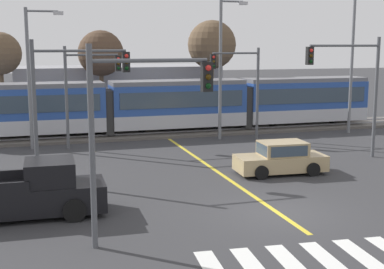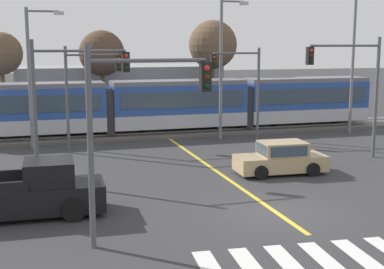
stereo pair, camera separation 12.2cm
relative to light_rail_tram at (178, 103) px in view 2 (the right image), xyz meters
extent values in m
plane|color=#333335|center=(-1.12, -17.79, -2.05)|extent=(200.00, 200.00, 0.00)
cube|color=#56514C|center=(-1.12, 0.01, -1.96)|extent=(120.00, 4.00, 0.18)
cube|color=#939399|center=(-1.12, -0.71, -1.82)|extent=(120.00, 0.08, 0.10)
cube|color=#939399|center=(-1.12, 0.73, -1.82)|extent=(120.00, 0.08, 0.10)
cube|color=#B7BAC1|center=(-9.50, 0.01, -1.07)|extent=(9.00, 2.60, 0.90)
cube|color=#284C9E|center=(-9.50, 0.01, 0.33)|extent=(9.00, 2.60, 1.90)
cube|color=#384756|center=(-9.50, -1.31, 0.38)|extent=(8.28, 0.04, 1.04)
cube|color=slate|center=(-9.50, 0.01, 1.42)|extent=(9.00, 2.39, 0.28)
cylinder|color=black|center=(-7.03, 0.01, -1.52)|extent=(0.70, 0.20, 0.70)
cube|color=#B7BAC1|center=(0.00, 0.01, -1.07)|extent=(9.00, 2.60, 0.90)
cube|color=#284C9E|center=(0.00, 0.01, 0.33)|extent=(9.00, 2.60, 1.90)
cube|color=#384756|center=(0.00, -1.31, 0.38)|extent=(8.28, 0.04, 1.04)
cube|color=slate|center=(0.00, 0.01, 1.42)|extent=(9.00, 2.39, 0.28)
cylinder|color=black|center=(2.48, 0.01, -1.52)|extent=(0.70, 0.20, 0.70)
cylinder|color=black|center=(-2.47, 0.01, -1.52)|extent=(0.70, 0.20, 0.70)
cube|color=#B7BAC1|center=(9.50, 0.01, -1.07)|extent=(9.00, 2.60, 0.90)
cube|color=#284C9E|center=(9.50, 0.01, 0.33)|extent=(9.00, 2.60, 1.90)
cube|color=#384756|center=(9.50, -1.31, 0.38)|extent=(8.28, 0.04, 1.04)
cube|color=slate|center=(9.50, 0.01, 1.42)|extent=(9.00, 2.39, 0.28)
cylinder|color=black|center=(11.97, 0.01, -1.52)|extent=(0.70, 0.20, 0.70)
cylinder|color=black|center=(7.03, 0.01, -1.52)|extent=(0.70, 0.20, 0.70)
cube|color=#2D2D2D|center=(-4.75, 0.01, -0.37)|extent=(0.50, 2.34, 2.80)
cube|color=#2D2D2D|center=(4.75, 0.01, -0.37)|extent=(0.50, 2.34, 2.80)
cube|color=silver|center=(-3.86, -21.97, -2.04)|extent=(0.78, 2.84, 0.01)
cube|color=silver|center=(-2.77, -22.06, -2.04)|extent=(0.78, 2.84, 0.01)
cube|color=silver|center=(-1.67, -22.15, -2.04)|extent=(0.78, 2.84, 0.01)
cube|color=silver|center=(-0.57, -22.24, -2.04)|extent=(0.78, 2.84, 0.01)
cube|color=gold|center=(-1.12, -11.09, -2.04)|extent=(0.20, 18.20, 0.01)
cube|color=tan|center=(1.59, -12.43, -1.53)|extent=(4.29, 1.93, 0.72)
cube|color=tan|center=(1.69, -12.44, -0.85)|extent=(2.18, 1.63, 0.64)
cube|color=#384756|center=(0.69, -12.39, -0.85)|extent=(0.18, 1.43, 0.52)
cube|color=#384756|center=(1.65, -13.22, -0.85)|extent=(1.78, 0.14, 0.48)
cylinder|color=black|center=(0.29, -13.21, -1.73)|extent=(0.65, 0.25, 0.64)
cylinder|color=black|center=(0.38, -11.52, -1.73)|extent=(0.65, 0.25, 0.64)
cylinder|color=black|center=(2.80, -13.35, -1.73)|extent=(0.65, 0.25, 0.64)
cylinder|color=black|center=(2.89, -11.65, -1.73)|extent=(0.65, 0.25, 0.64)
cube|color=black|center=(-9.76, -15.65, -1.38)|extent=(5.45, 2.11, 0.96)
cube|color=black|center=(-8.95, -15.67, -0.48)|extent=(1.75, 1.89, 0.84)
cube|color=#384756|center=(-8.20, -15.69, -0.46)|extent=(0.15, 1.69, 0.66)
cylinder|color=black|center=(-8.17, -14.71, -1.65)|extent=(0.81, 0.30, 0.80)
cylinder|color=black|center=(-8.22, -16.67, -1.65)|extent=(0.81, 0.30, 0.80)
cylinder|color=#515459|center=(-7.83, -19.27, 0.97)|extent=(0.18, 0.18, 6.03)
cylinder|color=#515459|center=(-6.08, -19.27, 3.49)|extent=(3.50, 0.12, 0.12)
cube|color=black|center=(-4.33, -19.27, 2.99)|extent=(0.32, 0.28, 0.90)
sphere|color=red|center=(-4.33, -19.42, 3.26)|extent=(0.18, 0.18, 0.18)
sphere|color=#3A2706|center=(-4.33, -19.42, 2.99)|extent=(0.18, 0.18, 0.18)
sphere|color=black|center=(-4.33, -19.42, 2.72)|extent=(0.18, 0.18, 0.18)
cylinder|color=#515459|center=(-9.34, -10.86, 1.06)|extent=(0.18, 0.18, 6.21)
cylinder|color=#515459|center=(-7.34, -10.86, 3.67)|extent=(4.00, 0.12, 0.12)
cube|color=black|center=(-5.34, -10.86, 3.17)|extent=(0.32, 0.28, 0.90)
sphere|color=red|center=(-5.34, -11.01, 3.44)|extent=(0.18, 0.18, 0.18)
sphere|color=#3A2706|center=(-5.34, -11.01, 3.17)|extent=(0.18, 0.18, 0.18)
sphere|color=black|center=(-5.34, -11.01, 2.90)|extent=(0.18, 0.18, 0.18)
cylinder|color=#515459|center=(8.02, -10.48, 1.14)|extent=(0.18, 0.18, 6.38)
cylinder|color=#515459|center=(6.02, -10.48, 3.88)|extent=(4.00, 0.12, 0.12)
cube|color=black|center=(4.02, -10.48, 3.38)|extent=(0.32, 0.28, 0.90)
sphere|color=red|center=(4.02, -10.63, 3.65)|extent=(0.18, 0.18, 0.18)
sphere|color=#3A2706|center=(4.02, -10.63, 3.38)|extent=(0.18, 0.18, 0.18)
sphere|color=black|center=(4.02, -10.63, 3.11)|extent=(0.18, 0.18, 0.18)
cylinder|color=#515459|center=(-7.53, -3.48, 0.90)|extent=(0.18, 0.18, 5.90)
cylinder|color=#515459|center=(-6.03, -3.48, 3.35)|extent=(3.00, 0.12, 0.12)
cube|color=black|center=(-4.53, -3.48, 2.85)|extent=(0.32, 0.28, 0.90)
sphere|color=red|center=(-4.53, -3.63, 3.12)|extent=(0.18, 0.18, 0.18)
sphere|color=#3A2706|center=(-4.53, -3.63, 2.85)|extent=(0.18, 0.18, 0.18)
sphere|color=black|center=(-4.53, -3.63, 2.58)|extent=(0.18, 0.18, 0.18)
cylinder|color=#515459|center=(4.27, -3.57, 0.85)|extent=(0.18, 0.18, 5.79)
cylinder|color=#515459|center=(2.77, -3.57, 3.40)|extent=(3.00, 0.12, 0.12)
cube|color=black|center=(1.27, -3.57, 2.90)|extent=(0.32, 0.28, 0.90)
sphere|color=red|center=(1.27, -3.72, 3.17)|extent=(0.18, 0.18, 0.18)
sphere|color=#3A2706|center=(1.27, -3.72, 2.90)|extent=(0.18, 0.18, 0.18)
sphere|color=black|center=(1.27, -3.72, 2.63)|extent=(0.18, 0.18, 0.18)
cylinder|color=slate|center=(-9.53, -2.93, 1.97)|extent=(0.20, 0.20, 8.03)
cylinder|color=slate|center=(-8.65, -2.93, 5.78)|extent=(1.76, 0.12, 0.12)
cube|color=#B2B2B7|center=(-7.77, -2.93, 5.68)|extent=(0.56, 0.28, 0.20)
cylinder|color=slate|center=(1.95, -3.02, 2.35)|extent=(0.20, 0.20, 8.80)
cylinder|color=slate|center=(2.68, -3.02, 6.55)|extent=(1.44, 0.12, 0.12)
cube|color=#B2B2B7|center=(3.40, -3.02, 6.45)|extent=(0.56, 0.28, 0.20)
cylinder|color=slate|center=(11.24, -3.21, 2.81)|extent=(0.20, 0.20, 9.72)
cylinder|color=brown|center=(-11.40, 5.13, 0.34)|extent=(0.32, 0.32, 4.77)
sphere|color=brown|center=(-11.40, 5.13, 3.32)|extent=(2.96, 2.96, 2.96)
cylinder|color=brown|center=(-4.33, 5.86, 0.28)|extent=(0.32, 0.32, 4.64)
sphere|color=#4C3828|center=(-4.33, 5.86, 3.28)|extent=(3.41, 3.41, 3.41)
cylinder|color=brown|center=(4.10, 4.92, 0.56)|extent=(0.32, 0.32, 5.21)
sphere|color=brown|center=(4.10, 4.92, 3.91)|extent=(3.74, 3.74, 3.74)
cube|color=gray|center=(-2.40, 10.44, 0.04)|extent=(16.66, 6.00, 4.17)
camera|label=1|loc=(-9.44, -34.66, 3.98)|focal=50.00mm
camera|label=2|loc=(-9.32, -34.69, 3.98)|focal=50.00mm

